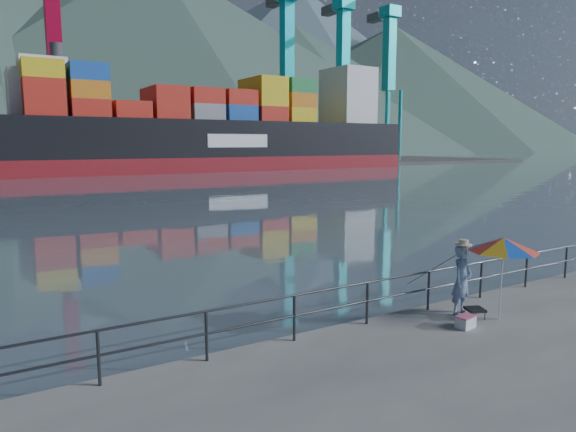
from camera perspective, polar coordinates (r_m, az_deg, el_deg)
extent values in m
cube|color=slate|center=(137.48, -28.37, 5.43)|extent=(500.00, 280.00, 0.00)
cube|color=#514F4C|center=(101.70, -21.68, 5.21)|extent=(200.00, 40.00, 0.40)
cylinder|color=#2D3033|center=(11.55, 4.97, -8.05)|extent=(22.00, 0.05, 0.05)
cylinder|color=#2D3033|center=(11.68, 4.94, -10.17)|extent=(22.00, 0.05, 0.05)
cube|color=#2D3033|center=(11.70, 4.94, -10.40)|extent=(22.00, 0.06, 1.00)
cone|color=#385147|center=(230.02, -14.40, 16.86)|extent=(332.80, 332.80, 80.00)
cone|color=#385147|center=(262.22, 0.61, 14.02)|extent=(257.92, 257.92, 62.00)
cone|color=#385147|center=(308.63, 11.57, 13.72)|extent=(291.20, 291.20, 70.00)
cube|color=gray|center=(100.63, -21.70, 7.41)|extent=(6.00, 2.40, 7.80)
cube|color=gray|center=(101.94, -18.00, 6.12)|extent=(6.00, 2.40, 2.60)
cube|color=gray|center=(103.60, -14.48, 6.29)|extent=(6.00, 2.40, 2.60)
cube|color=gray|center=(105.64, -11.08, 6.43)|extent=(6.00, 2.40, 2.60)
cube|color=#267F3F|center=(108.03, -7.82, 6.54)|extent=(6.00, 2.40, 2.60)
cube|color=yellow|center=(110.72, -4.72, 7.29)|extent=(6.00, 2.40, 5.20)
cube|color=gray|center=(113.78, -1.75, 6.69)|extent=(6.00, 2.40, 2.60)
cube|color=#194CA5|center=(117.06, 1.04, 7.37)|extent=(6.00, 2.40, 5.20)
cube|color=gray|center=(120.62, 3.69, 7.99)|extent=(6.00, 2.40, 7.80)
cube|color=gray|center=(103.63, -21.90, 5.96)|extent=(6.00, 2.40, 2.60)
cube|color=#267F3F|center=(104.84, -18.41, 6.86)|extent=(6.00, 2.40, 5.20)
cube|color=red|center=(106.44, -15.00, 7.71)|extent=(6.00, 2.40, 7.80)
cube|color=orange|center=(108.42, -11.67, 7.82)|extent=(6.00, 2.40, 7.80)
cube|color=orange|center=(110.79, -8.44, 6.56)|extent=(6.00, 2.40, 2.60)
cube|color=gray|center=(113.42, -5.39, 7.31)|extent=(6.00, 2.40, 5.20)
cube|color=red|center=(116.38, -2.48, 7.35)|extent=(6.00, 2.40, 5.20)
cube|color=gray|center=(119.64, 0.28, 6.76)|extent=(6.00, 2.40, 2.60)
imported|color=navy|center=(13.42, 18.76, -6.75)|extent=(0.71, 0.54, 1.73)
cylinder|color=white|center=(13.33, 22.60, -6.82)|extent=(0.04, 0.04, 1.84)
cone|color=blue|center=(13.13, 22.82, -2.94)|extent=(1.68, 1.68, 0.34)
cube|color=black|center=(13.31, 20.06, -9.72)|extent=(0.55, 0.55, 0.05)
cube|color=#2D3033|center=(13.35, 20.03, -10.27)|extent=(0.35, 0.35, 0.22)
cube|color=silver|center=(12.70, 19.12, -11.10)|extent=(0.48, 0.36, 0.25)
cylinder|color=black|center=(14.43, 15.67, -9.15)|extent=(0.06, 1.80, 1.27)
cube|color=silver|center=(81.06, -25.49, 11.83)|extent=(9.00, 8.32, 7.00)
cube|color=maroon|center=(84.59, -7.13, 5.75)|extent=(65.90, 10.98, 2.50)
cube|color=black|center=(84.52, -7.18, 8.49)|extent=(65.90, 10.98, 5.60)
cube|color=silver|center=(97.74, 6.65, 13.03)|extent=(7.00, 8.79, 10.00)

